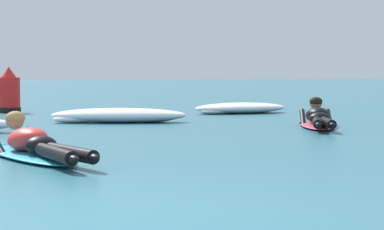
% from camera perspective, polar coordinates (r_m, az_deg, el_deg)
% --- Properties ---
extents(ground_plane, '(120.00, 120.00, 0.00)m').
position_cam_1_polar(ground_plane, '(15.14, -4.46, -0.30)').
color(ground_plane, '#2D6B7A').
extents(surfer_near, '(1.71, 2.59, 0.54)m').
position_cam_1_polar(surfer_near, '(8.56, -11.56, -2.27)').
color(surfer_near, '#2DB2D1').
rests_on(surfer_near, ground).
extents(surfer_far, '(0.78, 2.50, 0.53)m').
position_cam_1_polar(surfer_far, '(13.03, 9.22, -0.31)').
color(surfer_far, '#E54C66').
rests_on(surfer_far, ground).
extents(whitewater_front, '(2.47, 0.92, 0.26)m').
position_cam_1_polar(whitewater_front, '(14.20, -5.36, -0.05)').
color(whitewater_front, white).
rests_on(whitewater_front, ground).
extents(whitewater_mid_right, '(2.32, 1.59, 0.23)m').
position_cam_1_polar(whitewater_mid_right, '(17.14, 3.57, 0.49)').
color(whitewater_mid_right, white).
rests_on(whitewater_mid_right, ground).
extents(channel_marker_buoy, '(0.52, 0.52, 1.02)m').
position_cam_1_polar(channel_marker_buoy, '(17.79, -13.24, 1.48)').
color(channel_marker_buoy, red).
rests_on(channel_marker_buoy, ground).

